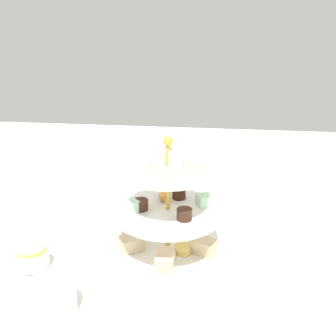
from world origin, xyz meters
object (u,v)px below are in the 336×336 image
(water_glass_short_left, at_px, (56,297))
(butter_knife_left, at_px, (304,240))
(tiered_serving_stand, at_px, (168,218))
(teacup_with_saucer, at_px, (33,258))
(water_glass_tall_right, at_px, (174,176))
(butter_knife_right, at_px, (68,214))

(water_glass_short_left, xyz_separation_m, butter_knife_left, (0.45, 0.28, -0.03))
(tiered_serving_stand, distance_m, water_glass_short_left, 0.26)
(water_glass_short_left, relative_size, teacup_with_saucer, 0.73)
(tiered_serving_stand, distance_m, butter_knife_left, 0.31)
(tiered_serving_stand, bearing_deg, teacup_with_saucer, -156.98)
(water_glass_tall_right, relative_size, butter_knife_right, 0.80)
(butter_knife_left, bearing_deg, tiered_serving_stand, 84.69)
(water_glass_tall_right, height_order, teacup_with_saucer, water_glass_tall_right)
(water_glass_tall_right, xyz_separation_m, teacup_with_saucer, (-0.23, -0.36, -0.04))
(water_glass_tall_right, relative_size, water_glass_short_left, 2.08)
(water_glass_short_left, bearing_deg, butter_knife_left, 32.15)
(butter_knife_left, bearing_deg, water_glass_tall_right, 40.81)
(butter_knife_left, distance_m, butter_knife_right, 0.58)
(tiered_serving_stand, height_order, teacup_with_saucer, tiered_serving_stand)
(teacup_with_saucer, xyz_separation_m, butter_knife_left, (0.55, 0.18, -0.02))
(water_glass_tall_right, bearing_deg, tiered_serving_stand, -85.71)
(water_glass_short_left, bearing_deg, butter_knife_right, 112.00)
(water_glass_tall_right, distance_m, water_glass_short_left, 0.48)
(water_glass_short_left, bearing_deg, water_glass_tall_right, 74.11)
(tiered_serving_stand, bearing_deg, water_glass_tall_right, 94.29)
(water_glass_short_left, height_order, butter_knife_right, water_glass_short_left)
(butter_knife_left, bearing_deg, water_glass_short_left, 102.89)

